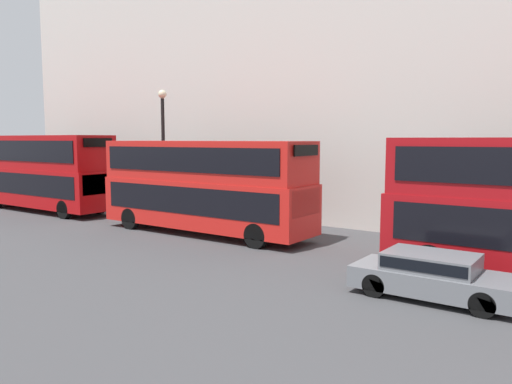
{
  "coord_description": "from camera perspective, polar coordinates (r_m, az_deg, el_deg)",
  "views": [
    {
      "loc": [
        -15.17,
        5.15,
        4.26
      ],
      "look_at": [
        0.48,
        16.24,
        2.22
      ],
      "focal_mm": 35.0,
      "sensor_mm": 36.0,
      "label": 1
    }
  ],
  "objects": [
    {
      "name": "street_lamp",
      "position": [
        26.53,
        -10.56,
        5.77
      ],
      "size": [
        0.44,
        0.44,
        6.78
      ],
      "color": "black",
      "rests_on": "ground"
    },
    {
      "name": "pedestrian",
      "position": [
        38.6,
        -24.05,
        0.32
      ],
      "size": [
        0.36,
        0.36,
        1.62
      ],
      "color": "maroon",
      "rests_on": "ground"
    },
    {
      "name": "bus_second_in_queue",
      "position": [
        22.41,
        -5.96,
        1.05
      ],
      "size": [
        2.59,
        10.51,
        4.18
      ],
      "color": "red",
      "rests_on": "ground"
    },
    {
      "name": "car_hatchback",
      "position": [
        14.33,
        19.58,
        -8.85
      ],
      "size": [
        1.8,
        4.26,
        1.23
      ],
      "color": "slate",
      "rests_on": "ground"
    },
    {
      "name": "bus_third_in_queue",
      "position": [
        32.03,
        -23.03,
        2.36
      ],
      "size": [
        2.59,
        10.28,
        4.47
      ],
      "color": "#B20C0F",
      "rests_on": "ground"
    }
  ]
}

